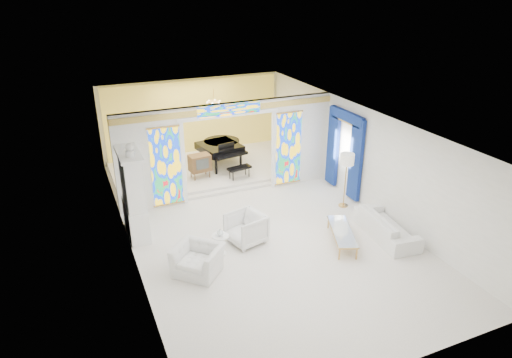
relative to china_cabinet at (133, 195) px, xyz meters
name	(u,v)px	position (x,y,z in m)	size (l,w,h in m)	color
floor	(254,221)	(3.22, -0.60, -1.17)	(12.00, 12.00, 0.00)	white
ceiling	(254,120)	(3.22, -0.60, 1.83)	(7.00, 12.00, 0.02)	white
wall_back	(193,117)	(3.22, 5.40, 0.33)	(7.00, 0.02, 3.00)	white
wall_front	(396,303)	(3.22, -6.60, 0.33)	(7.00, 0.02, 3.00)	white
wall_left	(124,195)	(-0.28, -0.60, 0.33)	(0.02, 12.00, 3.00)	white
wall_right	(360,155)	(6.72, -0.60, 0.33)	(0.02, 12.00, 3.00)	white
partition_wall	(229,145)	(3.22, 1.40, 0.48)	(7.00, 0.22, 3.00)	white
stained_glass_left	(166,167)	(1.19, 1.29, 0.13)	(0.90, 0.04, 2.40)	gold
stained_glass_right	(288,148)	(5.25, 1.29, 0.13)	(0.90, 0.04, 2.40)	gold
stained_glass_transom	(229,110)	(3.22, 1.29, 1.65)	(2.00, 0.04, 0.34)	gold
alcove_platform	(210,168)	(3.22, 3.50, -1.08)	(6.80, 3.80, 0.18)	white
gold_curtain_back	(194,118)	(3.22, 5.28, 0.33)	(6.70, 0.10, 2.90)	#FBDF57
chandelier	(214,102)	(3.42, 3.40, 1.38)	(0.48, 0.48, 0.30)	#BE8E42
blue_drapes	(345,146)	(6.62, 0.10, 0.41)	(0.14, 1.85, 2.65)	navy
china_cabinet	(133,195)	(0.00, 0.00, 0.00)	(0.56, 1.46, 2.72)	white
armchair_left	(198,260)	(1.01, -2.39, -0.82)	(1.06, 0.93, 0.69)	silver
armchair_right	(246,228)	(2.56, -1.58, -0.76)	(0.88, 0.90, 0.82)	white
sofa	(387,226)	(6.17, -2.79, -0.85)	(2.16, 0.85, 0.63)	white
side_table	(220,242)	(1.76, -1.86, -0.82)	(0.56, 0.56, 0.54)	white
vase	(220,232)	(1.76, -1.86, -0.54)	(0.17, 0.17, 0.18)	white
coffee_table	(342,231)	(4.86, -2.62, -0.82)	(1.10, 1.76, 0.38)	white
floor_lamp	(347,162)	(6.10, -0.81, 0.29)	(0.51, 0.51, 1.71)	#BE8E42
grand_piano	(221,147)	(3.68, 3.52, -0.31)	(1.74, 2.68, 1.00)	black
tv_console	(200,163)	(2.60, 2.65, -0.46)	(0.74, 0.55, 0.81)	brown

